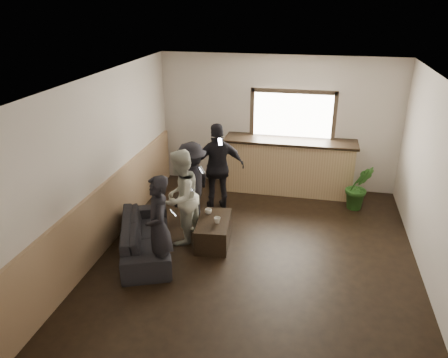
% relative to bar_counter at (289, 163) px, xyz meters
% --- Properties ---
extents(ground, '(5.00, 6.00, 0.01)m').
position_rel_bar_counter_xyz_m(ground, '(-0.30, -2.70, -0.64)').
color(ground, black).
extents(room_shell, '(5.01, 6.01, 2.80)m').
position_rel_bar_counter_xyz_m(room_shell, '(-1.04, -2.70, 0.83)').
color(room_shell, silver).
rests_on(room_shell, ground).
extents(bar_counter, '(2.70, 0.68, 2.13)m').
position_rel_bar_counter_xyz_m(bar_counter, '(0.00, 0.00, 0.00)').
color(bar_counter, tan).
rests_on(bar_counter, ground).
extents(sofa, '(1.37, 2.02, 0.55)m').
position_rel_bar_counter_xyz_m(sofa, '(-2.08, -2.89, -0.37)').
color(sofa, black).
rests_on(sofa, ground).
extents(coffee_table, '(0.62, 0.99, 0.42)m').
position_rel_bar_counter_xyz_m(coffee_table, '(-1.06, -2.39, -0.43)').
color(coffee_table, black).
rests_on(coffee_table, ground).
extents(cup_a, '(0.14, 0.14, 0.09)m').
position_rel_bar_counter_xyz_m(cup_a, '(-1.21, -2.19, -0.18)').
color(cup_a, silver).
rests_on(cup_a, coffee_table).
extents(cup_b, '(0.15, 0.15, 0.10)m').
position_rel_bar_counter_xyz_m(cup_b, '(-0.98, -2.48, -0.17)').
color(cup_b, silver).
rests_on(cup_b, coffee_table).
extents(potted_plant, '(0.58, 0.50, 0.92)m').
position_rel_bar_counter_xyz_m(potted_plant, '(1.39, -0.57, -0.18)').
color(potted_plant, '#2D6623').
rests_on(potted_plant, ground).
extents(person_a, '(0.60, 0.69, 1.58)m').
position_rel_bar_counter_xyz_m(person_a, '(-1.63, -3.45, 0.15)').
color(person_a, black).
rests_on(person_a, ground).
extents(person_b, '(0.77, 0.90, 1.62)m').
position_rel_bar_counter_xyz_m(person_b, '(-1.61, -2.45, 0.17)').
color(person_b, beige).
rests_on(person_b, ground).
extents(person_c, '(0.81, 1.10, 1.52)m').
position_rel_bar_counter_xyz_m(person_c, '(-1.63, -1.72, 0.12)').
color(person_c, black).
rests_on(person_c, ground).
extents(person_d, '(1.09, 0.78, 1.72)m').
position_rel_bar_counter_xyz_m(person_d, '(-1.27, -1.13, 0.22)').
color(person_d, black).
rests_on(person_d, ground).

